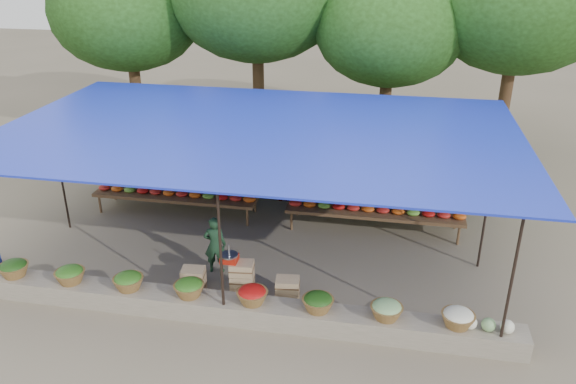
% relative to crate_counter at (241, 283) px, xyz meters
% --- Properties ---
extents(ground, '(60.00, 60.00, 0.00)m').
position_rel_crate_counter_xyz_m(ground, '(-0.08, 2.03, -0.31)').
color(ground, '#655C4A').
rests_on(ground, ground).
extents(stone_curb, '(10.60, 0.55, 0.40)m').
position_rel_crate_counter_xyz_m(stone_curb, '(-0.08, -0.72, -0.11)').
color(stone_curb, '#6D6657').
rests_on(stone_curb, ground).
extents(stall_canopy, '(10.80, 6.60, 2.82)m').
position_rel_crate_counter_xyz_m(stall_canopy, '(-0.08, 2.10, 2.36)').
color(stall_canopy, black).
rests_on(stall_canopy, ground).
extents(produce_baskets, '(8.98, 0.58, 0.34)m').
position_rel_crate_counter_xyz_m(produce_baskets, '(-0.18, -0.72, 0.25)').
color(produce_baskets, brown).
rests_on(produce_baskets, stone_curb).
extents(netting_backdrop, '(10.60, 0.06, 2.50)m').
position_rel_crate_counter_xyz_m(netting_backdrop, '(-0.08, 5.18, 0.94)').
color(netting_backdrop, '#20491A').
rests_on(netting_backdrop, ground).
extents(tree_row, '(16.51, 5.50, 7.12)m').
position_rel_crate_counter_xyz_m(tree_row, '(0.42, 8.12, 4.39)').
color(tree_row, '#3D2516').
rests_on(tree_row, ground).
extents(fruit_table_left, '(4.21, 0.95, 0.93)m').
position_rel_crate_counter_xyz_m(fruit_table_left, '(-2.58, 3.38, 0.30)').
color(fruit_table_left, '#472B1C').
rests_on(fruit_table_left, ground).
extents(fruit_table_right, '(4.21, 0.95, 0.93)m').
position_rel_crate_counter_xyz_m(fruit_table_right, '(2.42, 3.38, 0.30)').
color(fruit_table_right, '#472B1C').
rests_on(fruit_table_right, ground).
extents(crate_counter, '(2.38, 0.39, 0.77)m').
position_rel_crate_counter_xyz_m(crate_counter, '(0.00, 0.00, 0.00)').
color(crate_counter, '#9E7B5A').
rests_on(crate_counter, ground).
extents(weighing_scale, '(0.34, 0.34, 0.37)m').
position_rel_crate_counter_xyz_m(weighing_scale, '(-0.21, 0.00, 0.55)').
color(weighing_scale, '#B21C0E').
rests_on(weighing_scale, crate_counter).
extents(vendor_seated, '(0.51, 0.38, 1.27)m').
position_rel_crate_counter_xyz_m(vendor_seated, '(-0.76, 0.80, 0.32)').
color(vendor_seated, '#1A3A23').
rests_on(vendor_seated, ground).
extents(customer_left, '(0.87, 0.74, 1.60)m').
position_rel_crate_counter_xyz_m(customer_left, '(-3.28, 4.00, 0.49)').
color(customer_left, slate).
rests_on(customer_left, ground).
extents(customer_mid, '(1.07, 0.69, 1.57)m').
position_rel_crate_counter_xyz_m(customer_mid, '(-0.04, 4.56, 0.47)').
color(customer_mid, slate).
rests_on(customer_mid, ground).
extents(customer_right, '(0.97, 1.04, 1.71)m').
position_rel_crate_counter_xyz_m(customer_right, '(3.65, 4.24, 0.55)').
color(customer_right, slate).
rests_on(customer_right, ground).
extents(blue_crate_front, '(0.53, 0.45, 0.27)m').
position_rel_crate_counter_xyz_m(blue_crate_front, '(-3.74, -0.49, -0.18)').
color(blue_crate_front, navy).
rests_on(blue_crate_front, ground).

